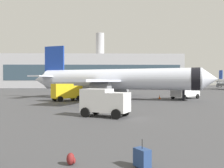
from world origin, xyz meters
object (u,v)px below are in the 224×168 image
at_px(fuel_truck, 185,89).
at_px(cargo_van, 105,101).
at_px(airplane_at_gate, 115,79).
at_px(safety_cone_mid, 160,97).
at_px(traveller_backpack, 71,159).
at_px(service_truck, 66,91).
at_px(rolling_suitcase, 142,158).
at_px(safety_cone_near, 81,97).

relative_size(fuel_truck, cargo_van, 1.29).
height_order(airplane_at_gate, cargo_van, airplane_at_gate).
height_order(fuel_truck, safety_cone_mid, fuel_truck).
height_order(cargo_van, traveller_backpack, cargo_van).
distance_m(service_truck, rolling_suitcase, 32.68).
bearing_deg(safety_cone_near, airplane_at_gate, -10.47).
distance_m(safety_cone_mid, traveller_backpack, 37.44).
bearing_deg(fuel_truck, traveller_backpack, -114.42).
bearing_deg(safety_cone_near, safety_cone_mid, -4.69).
xyz_separation_m(airplane_at_gate, cargo_van, (-1.82, -22.68, -2.21)).
xyz_separation_m(fuel_truck, traveller_backpack, (-16.10, -35.46, -1.54)).
height_order(service_truck, safety_cone_mid, service_truck).
relative_size(cargo_van, rolling_suitcase, 4.39).
relative_size(safety_cone_near, rolling_suitcase, 0.61).
bearing_deg(traveller_backpack, safety_cone_near, 95.49).
distance_m(rolling_suitcase, traveller_backpack, 2.81).
xyz_separation_m(service_truck, safety_cone_near, (1.84, 5.66, -1.28)).
height_order(service_truck, cargo_van, service_truck).
xyz_separation_m(cargo_van, safety_cone_near, (-4.76, 23.89, -1.12)).
relative_size(cargo_van, safety_cone_mid, 5.97).
distance_m(safety_cone_near, safety_cone_mid, 14.94).
relative_size(service_truck, rolling_suitcase, 4.72).
bearing_deg(rolling_suitcase, fuel_truck, 69.61).
xyz_separation_m(safety_cone_mid, traveller_backpack, (-11.35, -35.67, -0.17)).
distance_m(airplane_at_gate, rolling_suitcase, 36.21).
bearing_deg(traveller_backpack, airplane_at_gate, 85.14).
relative_size(airplane_at_gate, safety_cone_mid, 42.62).
height_order(airplane_at_gate, traveller_backpack, airplane_at_gate).
bearing_deg(rolling_suitcase, traveller_backpack, 172.11).
bearing_deg(airplane_at_gate, safety_cone_mid, -0.04).
distance_m(fuel_truck, traveller_backpack, 38.98).
distance_m(airplane_at_gate, service_truck, 9.73).
distance_m(airplane_at_gate, traveller_backpack, 35.97).
relative_size(rolling_suitcase, traveller_backpack, 2.29).
height_order(rolling_suitcase, traveller_backpack, rolling_suitcase).
height_order(fuel_truck, safety_cone_near, fuel_truck).
bearing_deg(safety_cone_mid, service_truck, -165.13).
xyz_separation_m(fuel_truck, rolling_suitcase, (-13.32, -35.85, -1.38)).
bearing_deg(service_truck, safety_cone_mid, 14.87).
height_order(safety_cone_near, rolling_suitcase, rolling_suitcase).
distance_m(cargo_van, safety_cone_near, 24.39).
xyz_separation_m(fuel_truck, safety_cone_mid, (-4.76, 0.21, -1.37)).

